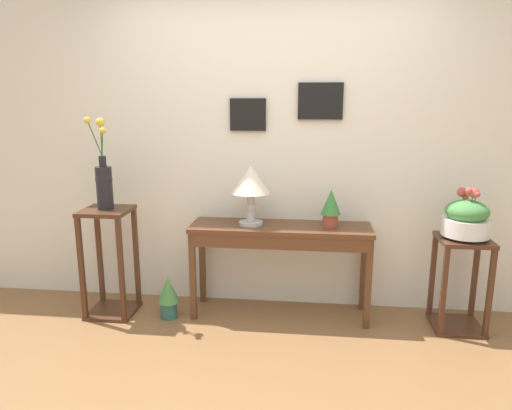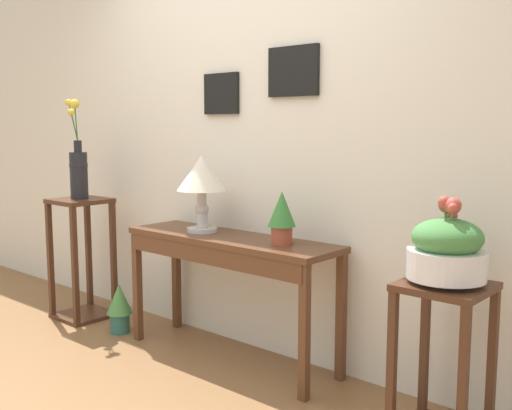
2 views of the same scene
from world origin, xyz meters
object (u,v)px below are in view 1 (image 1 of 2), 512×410
(flower_vase_tall_left, at_px, (104,181))
(pedestal_stand_right, at_px, (460,284))
(potted_plant_floor, at_px, (168,295))
(planter_bowl_wide_right, at_px, (466,218))
(console_table, at_px, (280,239))
(potted_plant_on_console, at_px, (331,206))
(table_lamp, at_px, (251,183))
(pedestal_stand_left, at_px, (110,262))

(flower_vase_tall_left, relative_size, pedestal_stand_right, 0.99)
(pedestal_stand_right, xyz_separation_m, potted_plant_floor, (-2.20, -0.09, -0.17))
(pedestal_stand_right, bearing_deg, potted_plant_floor, -177.70)
(flower_vase_tall_left, xyz_separation_m, planter_bowl_wide_right, (2.67, 0.06, -0.23))
(console_table, relative_size, potted_plant_on_console, 4.82)
(potted_plant_on_console, bearing_deg, planter_bowl_wide_right, -4.88)
(pedestal_stand_right, distance_m, potted_plant_floor, 2.21)
(table_lamp, bearing_deg, pedestal_stand_right, -2.74)
(pedestal_stand_right, distance_m, planter_bowl_wide_right, 0.50)
(flower_vase_tall_left, height_order, planter_bowl_wide_right, flower_vase_tall_left)
(pedestal_stand_left, distance_m, potted_plant_floor, 0.53)
(pedestal_stand_left, height_order, flower_vase_tall_left, flower_vase_tall_left)
(console_table, relative_size, potted_plant_floor, 4.14)
(console_table, relative_size, table_lamp, 3.02)
(potted_plant_floor, bearing_deg, flower_vase_tall_left, 176.24)
(potted_plant_on_console, xyz_separation_m, planter_bowl_wide_right, (0.96, -0.08, -0.05))
(console_table, xyz_separation_m, flower_vase_tall_left, (-1.34, -0.11, 0.45))
(flower_vase_tall_left, xyz_separation_m, pedestal_stand_right, (2.67, 0.06, -0.73))
(console_table, bearing_deg, potted_plant_on_console, 4.77)
(flower_vase_tall_left, relative_size, planter_bowl_wide_right, 1.85)
(potted_plant_on_console, bearing_deg, table_lamp, -179.33)
(pedestal_stand_right, bearing_deg, potted_plant_on_console, 175.11)
(planter_bowl_wide_right, bearing_deg, flower_vase_tall_left, -178.77)
(pedestal_stand_left, bearing_deg, table_lamp, 6.72)
(table_lamp, relative_size, flower_vase_tall_left, 0.66)
(potted_plant_on_console, distance_m, pedestal_stand_left, 1.78)
(planter_bowl_wide_right, xyz_separation_m, potted_plant_floor, (-2.20, -0.09, -0.66))
(pedestal_stand_right, xyz_separation_m, planter_bowl_wide_right, (0.00, 0.00, 0.50))
(potted_plant_on_console, relative_size, pedestal_stand_left, 0.33)
(table_lamp, relative_size, pedestal_stand_right, 0.65)
(pedestal_stand_right, bearing_deg, flower_vase_tall_left, -178.78)
(table_lamp, distance_m, planter_bowl_wide_right, 1.58)
(table_lamp, height_order, pedestal_stand_right, table_lamp)
(potted_plant_on_console, distance_m, flower_vase_tall_left, 1.73)
(table_lamp, bearing_deg, flower_vase_tall_left, -173.19)
(potted_plant_on_console, bearing_deg, pedestal_stand_left, -175.42)
(table_lamp, distance_m, pedestal_stand_right, 1.72)
(potted_plant_on_console, bearing_deg, flower_vase_tall_left, -175.36)
(pedestal_stand_left, relative_size, potted_plant_floor, 2.57)
(potted_plant_on_console, height_order, pedestal_stand_right, potted_plant_on_console)
(table_lamp, xyz_separation_m, planter_bowl_wide_right, (1.57, -0.07, -0.21))
(pedestal_stand_left, bearing_deg, planter_bowl_wide_right, 1.19)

